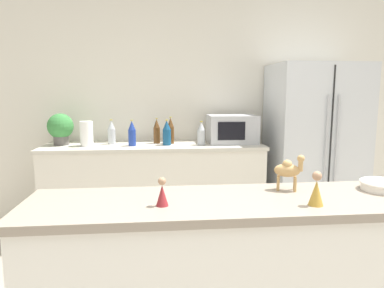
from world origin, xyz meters
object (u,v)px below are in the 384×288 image
at_px(back_bottle_0, 201,134).
at_px(back_bottle_5, 112,132).
at_px(back_bottle_4, 167,133).
at_px(wise_man_figurine_crimson, 316,191).
at_px(potted_plant, 61,128).
at_px(back_bottle_2, 171,131).
at_px(back_bottle_3, 157,131).
at_px(paper_towel_roll, 87,134).
at_px(wise_man_figurine_blue, 162,194).
at_px(refrigerator, 314,149).
at_px(microwave, 232,129).
at_px(fruit_bowl, 382,185).
at_px(camel_figurine, 288,170).
at_px(back_bottle_1, 132,134).

bearing_deg(back_bottle_0, back_bottle_5, 170.20).
bearing_deg(back_bottle_4, wise_man_figurine_crimson, -75.07).
xyz_separation_m(potted_plant, back_bottle_5, (0.48, 0.02, -0.05)).
distance_m(back_bottle_2, back_bottle_3, 0.14).
relative_size(paper_towel_roll, wise_man_figurine_blue, 2.04).
bearing_deg(back_bottle_2, back_bottle_0, -22.75).
bearing_deg(back_bottle_0, refrigerator, 2.16).
relative_size(microwave, back_bottle_0, 2.07).
bearing_deg(potted_plant, wise_man_figurine_blue, -65.39).
distance_m(back_bottle_5, wise_man_figurine_blue, 2.16).
distance_m(paper_towel_roll, back_bottle_4, 0.76).
distance_m(potted_plant, back_bottle_2, 1.06).
xyz_separation_m(refrigerator, fruit_bowl, (-0.55, -1.88, 0.15)).
xyz_separation_m(microwave, wise_man_figurine_crimson, (-0.12, -2.12, -0.02)).
relative_size(potted_plant, back_bottle_0, 1.32).
relative_size(refrigerator, back_bottle_2, 6.36).
xyz_separation_m(back_bottle_2, back_bottle_5, (-0.58, 0.03, -0.01)).
bearing_deg(back_bottle_0, paper_towel_roll, 178.09).
bearing_deg(back_bottle_3, paper_towel_roll, -169.97).
bearing_deg(back_bottle_5, back_bottle_3, 0.32).
bearing_deg(paper_towel_roll, camel_figurine, -55.22).
xyz_separation_m(back_bottle_2, fruit_bowl, (0.90, -1.95, -0.05)).
bearing_deg(wise_man_figurine_crimson, back_bottle_2, 103.25).
height_order(fruit_bowl, wise_man_figurine_crimson, wise_man_figurine_crimson).
bearing_deg(back_bottle_0, back_bottle_3, 160.34).
distance_m(back_bottle_5, camel_figurine, 2.21).
height_order(fruit_bowl, camel_figurine, camel_figurine).
xyz_separation_m(microwave, back_bottle_0, (-0.33, -0.11, -0.03)).
bearing_deg(wise_man_figurine_blue, back_bottle_1, 97.68).
bearing_deg(refrigerator, wise_man_figurine_blue, -128.06).
relative_size(back_bottle_1, back_bottle_5, 1.02).
relative_size(back_bottle_3, fruit_bowl, 1.28).
height_order(back_bottle_0, back_bottle_1, back_bottle_1).
bearing_deg(wise_man_figurine_blue, paper_towel_roll, 109.20).
distance_m(fruit_bowl, wise_man_figurine_crimson, 0.44).
height_order(back_bottle_1, fruit_bowl, back_bottle_1).
height_order(back_bottle_3, back_bottle_4, back_bottle_3).
bearing_deg(camel_figurine, potted_plant, 128.54).
relative_size(back_bottle_2, wise_man_figurine_crimson, 1.93).
height_order(back_bottle_2, camel_figurine, back_bottle_2).
height_order(refrigerator, back_bottle_1, refrigerator).
xyz_separation_m(paper_towel_roll, back_bottle_5, (0.22, 0.11, -0.00)).
bearing_deg(refrigerator, back_bottle_1, -178.85).
distance_m(refrigerator, wise_man_figurine_crimson, 2.27).
distance_m(potted_plant, fruit_bowl, 2.78).
height_order(back_bottle_2, wise_man_figurine_crimson, back_bottle_2).
bearing_deg(paper_towel_roll, back_bottle_1, -3.90).
distance_m(back_bottle_5, wise_man_figurine_crimson, 2.41).
distance_m(back_bottle_1, fruit_bowl, 2.24).
distance_m(refrigerator, back_bottle_5, 2.05).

